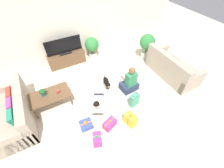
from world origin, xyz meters
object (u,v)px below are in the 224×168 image
gift_box_b (97,139)px  gift_bag_a (134,100)px  coffee_table (50,96)px  gift_box_d (86,125)px  tv (64,47)px  dog (107,82)px  potted_plant_back_right (92,46)px  person_kneeling (98,104)px  tv_console (67,59)px  gift_box_c (130,120)px  potted_plant_corner_right (147,44)px  sofa_right (172,68)px  sofa_left (14,113)px  mug (58,92)px  person_sitting (130,82)px  gift_box_a (110,124)px  tabletop_plant (43,92)px

gift_box_b → gift_bag_a: size_ratio=0.74×
coffee_table → gift_box_d: size_ratio=3.36×
tv → dog: size_ratio=2.14×
potted_plant_back_right → gift_bag_a: 2.75m
person_kneeling → gift_box_b: 0.93m
tv_console → tv: size_ratio=1.08×
potted_plant_back_right → dog: 1.77m
gift_box_c → gift_box_d: gift_box_c is taller
coffee_table → tv_console: (0.93, 1.69, -0.16)m
dog → gift_bag_a: size_ratio=1.28×
potted_plant_corner_right → gift_box_d: (-3.17, -1.73, -0.55)m
sofa_right → dog: (-2.22, 0.52, -0.09)m
gift_box_b → gift_bag_a: (1.38, 0.52, 0.08)m
sofa_left → dog: bearing=89.7°
sofa_left → gift_box_b: size_ratio=5.43×
gift_box_c → tv_console: bearing=102.2°
gift_box_d → gift_bag_a: 1.48m
sofa_right → dog: size_ratio=3.13×
gift_box_c → mug: size_ratio=3.41×
sofa_left → person_kneeling: size_ratio=2.30×
gift_box_d → gift_bag_a: (1.47, -0.00, 0.14)m
tv → person_sitting: bearing=-58.6°
dog → coffee_table: bearing=-172.4°
gift_bag_a → gift_box_a: bearing=-162.8°
gift_box_a → tabletop_plant: 1.96m
sofa_right → gift_box_b: (-3.23, -1.00, -0.17)m
gift_box_d → tabletop_plant: bearing=122.0°
dog → gift_box_a: dog is taller
person_sitting → gift_box_a: (-1.15, -0.86, -0.21)m
sofa_right → tabletop_plant: (-4.03, 0.66, 0.26)m
tv_console → person_sitting: size_ratio=1.46×
tv_console → person_sitting: person_sitting is taller
dog → tabletop_plant: bearing=-173.8°
tv → dog: (0.75, -1.78, -0.51)m
gift_box_c → mug: bearing=132.7°
dog → gift_box_a: (-0.56, -1.29, -0.11)m
coffee_table → potted_plant_corner_right: 3.81m
sofa_left → gift_bag_a: sofa_left is taller
coffee_table → potted_plant_back_right: size_ratio=1.27×
gift_box_c → gift_bag_a: bearing=47.5°
potted_plant_back_right → person_sitting: 2.19m
person_kneeling → gift_bag_a: (0.98, -0.30, -0.09)m
potted_plant_corner_right → gift_box_b: (-3.08, -2.25, -0.49)m
gift_box_d → tabletop_plant: size_ratio=1.42×
dog → tabletop_plant: 1.85m
tv → mug: bearing=-111.8°
potted_plant_corner_right → person_kneeling: (-2.68, -1.43, -0.31)m
person_sitting → person_kneeling: bearing=9.0°
dog → mug: bearing=-171.1°
person_kneeling → tabletop_plant: 1.49m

